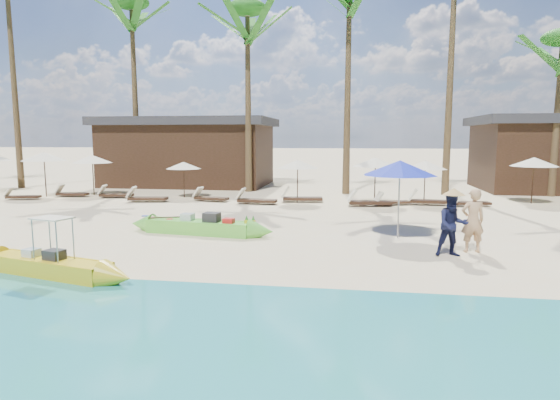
# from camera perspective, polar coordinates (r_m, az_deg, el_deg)

# --- Properties ---
(ground) EXTENTS (240.00, 240.00, 0.00)m
(ground) POSITION_cam_1_polar(r_m,az_deg,el_deg) (12.39, -2.91, -6.75)
(ground) COLOR beige
(ground) RESTS_ON ground
(wet_sand_strip) EXTENTS (240.00, 4.50, 0.01)m
(wet_sand_strip) POSITION_cam_1_polar(r_m,az_deg,el_deg) (7.81, -10.59, -15.70)
(wet_sand_strip) COLOR tan
(wet_sand_strip) RESTS_ON ground
(green_canoe) EXTENTS (5.55, 1.18, 0.71)m
(green_canoe) POSITION_cam_1_polar(r_m,az_deg,el_deg) (15.24, -9.81, -3.20)
(green_canoe) COLOR #5DC63C
(green_canoe) RESTS_ON ground
(yellow_canoe) EXTENTS (5.05, 1.56, 1.33)m
(yellow_canoe) POSITION_cam_1_polar(r_m,az_deg,el_deg) (11.80, -26.40, -7.20)
(yellow_canoe) COLOR yellow
(yellow_canoe) RESTS_ON ground
(tourist) EXTENTS (0.69, 0.51, 1.73)m
(tourist) POSITION_cam_1_polar(r_m,az_deg,el_deg) (13.56, 22.44, -2.33)
(tourist) COLOR tan
(tourist) RESTS_ON ground
(vendor_green) EXTENTS (0.88, 0.73, 1.67)m
(vendor_green) POSITION_cam_1_polar(r_m,az_deg,el_deg) (12.90, 20.27, -2.84)
(vendor_green) COLOR #131736
(vendor_green) RESTS_ON ground
(blue_umbrella) EXTENTS (2.22, 2.22, 2.39)m
(blue_umbrella) POSITION_cam_1_polar(r_m,az_deg,el_deg) (14.62, 14.41, 3.82)
(blue_umbrella) COLOR #99999E
(blue_umbrella) RESTS_ON ground
(resort_parasol_2) EXTENTS (2.26, 2.26, 2.32)m
(resort_parasol_2) POSITION_cam_1_polar(r_m,az_deg,el_deg) (27.15, -26.84, 4.76)
(resort_parasol_2) COLOR #341E15
(resort_parasol_2) RESTS_ON ground
(lounger_2_left) EXTENTS (1.71, 0.89, 0.56)m
(lounger_2_left) POSITION_cam_1_polar(r_m,az_deg,el_deg) (26.57, -29.04, 0.44)
(lounger_2_left) COLOR #341E15
(lounger_2_left) RESTS_ON ground
(resort_parasol_3) EXTENTS (2.08, 2.08, 2.14)m
(resort_parasol_3) POSITION_cam_1_polar(r_m,az_deg,el_deg) (26.83, -21.92, 4.66)
(resort_parasol_3) COLOR #341E15
(resort_parasol_3) RESTS_ON ground
(lounger_3_left) EXTENTS (1.69, 0.63, 0.56)m
(lounger_3_left) POSITION_cam_1_polar(r_m,az_deg,el_deg) (26.70, -24.19, 0.77)
(lounger_3_left) COLOR #341E15
(lounger_3_left) RESTS_ON ground
(lounger_3_right) EXTENTS (1.78, 0.75, 0.59)m
(lounger_3_right) POSITION_cam_1_polar(r_m,az_deg,el_deg) (25.36, -19.57, 0.69)
(lounger_3_right) COLOR #341E15
(lounger_3_right) RESTS_ON ground
(resort_parasol_4) EXTENTS (1.77, 1.77, 1.83)m
(resort_parasol_4) POSITION_cam_1_polar(r_m,az_deg,el_deg) (24.48, -11.68, 4.15)
(resort_parasol_4) COLOR #341E15
(resort_parasol_4) RESTS_ON ground
(lounger_4_left) EXTENTS (1.98, 0.83, 0.65)m
(lounger_4_left) POSITION_cam_1_polar(r_m,az_deg,el_deg) (23.33, -16.12, 0.31)
(lounger_4_left) COLOR #341E15
(lounger_4_left) RESTS_ON ground
(lounger_4_right) EXTENTS (1.82, 0.87, 0.59)m
(lounger_4_right) POSITION_cam_1_polar(r_m,az_deg,el_deg) (22.91, -8.64, 0.35)
(lounger_4_right) COLOR #341E15
(lounger_4_right) RESTS_ON ground
(resort_parasol_5) EXTENTS (1.97, 1.97, 2.03)m
(resort_parasol_5) POSITION_cam_1_polar(r_m,az_deg,el_deg) (22.06, 2.16, 4.40)
(resort_parasol_5) COLOR #341E15
(resort_parasol_5) RESTS_ON ground
(lounger_5_left) EXTENTS (1.92, 0.66, 0.65)m
(lounger_5_left) POSITION_cam_1_polar(r_m,az_deg,el_deg) (21.73, -3.15, 0.08)
(lounger_5_left) COLOR #341E15
(lounger_5_left) RESTS_ON ground
(resort_parasol_6) EXTENTS (2.10, 2.10, 2.17)m
(resort_parasol_6) POSITION_cam_1_polar(r_m,az_deg,el_deg) (21.92, 11.56, 4.56)
(resort_parasol_6) COLOR #341E15
(resort_parasol_6) RESTS_ON ground
(lounger_6_left) EXTENTS (2.03, 0.85, 0.67)m
(lounger_6_left) POSITION_cam_1_polar(r_m,az_deg,el_deg) (22.37, 2.41, 0.32)
(lounger_6_left) COLOR #341E15
(lounger_6_left) RESTS_ON ground
(lounger_6_right) EXTENTS (2.02, 0.82, 0.67)m
(lounger_6_right) POSITION_cam_1_polar(r_m,az_deg,el_deg) (21.36, 10.54, -0.15)
(lounger_6_right) COLOR #341E15
(lounger_6_right) RESTS_ON ground
(resort_parasol_7) EXTENTS (1.96, 1.96, 2.02)m
(resort_parasol_7) POSITION_cam_1_polar(r_m,az_deg,el_deg) (22.58, 17.30, 4.11)
(resort_parasol_7) COLOR #341E15
(resort_parasol_7) RESTS_ON ground
(lounger_7_left) EXTENTS (1.69, 0.99, 0.55)m
(lounger_7_left) POSITION_cam_1_polar(r_m,az_deg,el_deg) (21.90, 13.28, -0.15)
(lounger_7_left) COLOR #341E15
(lounger_7_left) RESTS_ON ground
(lounger_7_right) EXTENTS (1.97, 0.70, 0.66)m
(lounger_7_right) POSITION_cam_1_polar(r_m,az_deg,el_deg) (22.41, 17.57, -0.03)
(lounger_7_right) COLOR #341E15
(lounger_7_right) RESTS_ON ground
(resort_parasol_8) EXTENTS (2.09, 2.09, 2.16)m
(resort_parasol_8) POSITION_cam_1_polar(r_m,az_deg,el_deg) (24.69, 28.57, 4.10)
(resort_parasol_8) COLOR #341E15
(resort_parasol_8) RESTS_ON ground
(lounger_8_left) EXTENTS (1.72, 0.80, 0.56)m
(lounger_8_left) POSITION_cam_1_polar(r_m,az_deg,el_deg) (22.67, 22.10, -0.23)
(lounger_8_left) COLOR #341E15
(lounger_8_left) RESTS_ON ground
(palm_1) EXTENTS (2.08, 2.08, 13.60)m
(palm_1) POSITION_cam_1_polar(r_m,az_deg,el_deg) (33.57, -30.23, 19.99)
(palm_1) COLOR brown
(palm_1) RESTS_ON ground
(palm_2) EXTENTS (2.08, 2.08, 11.33)m
(palm_2) POSITION_cam_1_polar(r_m,az_deg,el_deg) (30.37, -17.56, 18.91)
(palm_2) COLOR brown
(palm_2) RESTS_ON ground
(palm_3) EXTENTS (2.08, 2.08, 10.52)m
(palm_3) POSITION_cam_1_polar(r_m,az_deg,el_deg) (27.22, -3.98, 19.30)
(palm_3) COLOR brown
(palm_3) RESTS_ON ground
(palm_4) EXTENTS (2.08, 2.08, 11.70)m
(palm_4) POSITION_cam_1_polar(r_m,az_deg,el_deg) (26.54, 8.42, 21.47)
(palm_4) COLOR brown
(palm_4) RESTS_ON ground
(pavilion_west) EXTENTS (10.80, 6.60, 4.30)m
(pavilion_west) POSITION_cam_1_polar(r_m,az_deg,el_deg) (31.07, -10.98, 5.88)
(pavilion_west) COLOR #341E15
(pavilion_west) RESTS_ON ground
(pavilion_east) EXTENTS (8.80, 6.60, 4.30)m
(pavilion_east) POSITION_cam_1_polar(r_m,az_deg,el_deg) (31.47, 30.40, 5.00)
(pavilion_east) COLOR #341E15
(pavilion_east) RESTS_ON ground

